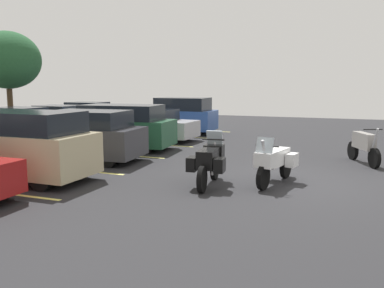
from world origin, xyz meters
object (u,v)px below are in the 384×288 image
at_px(car_champagne, 19,145).
at_px(car_far_white, 54,119).
at_px(motorcycle_second, 210,161).
at_px(car_far_navy, 86,114).
at_px(car_blue, 178,116).
at_px(car_charcoal, 83,136).
at_px(motorcycle_touring, 274,161).
at_px(car_silver, 147,125).
at_px(car_far_tan, 14,123).
at_px(car_green, 119,127).
at_px(motorcycle_third, 364,146).

xyz_separation_m(car_champagne, car_far_white, (9.99, 6.95, -0.26)).
bearing_deg(motorcycle_second, car_far_navy, 46.18).
xyz_separation_m(car_blue, car_far_white, (-1.63, 6.86, -0.24)).
distance_m(car_charcoal, car_far_navy, 11.99).
height_order(car_blue, car_far_navy, car_blue).
height_order(motorcycle_touring, car_silver, car_silver).
xyz_separation_m(car_charcoal, car_far_white, (6.95, 6.92, -0.16)).
bearing_deg(car_blue, motorcycle_touring, -144.47).
relative_size(car_champagne, car_far_white, 0.96).
xyz_separation_m(car_far_tan, car_far_white, (2.89, -0.12, -0.02)).
bearing_deg(car_charcoal, car_far_tan, 60.00).
xyz_separation_m(car_champagne, car_blue, (11.62, 0.08, -0.02)).
height_order(car_green, car_far_tan, car_green).
distance_m(car_far_tan, car_far_navy, 5.78).
relative_size(motorcycle_second, car_far_tan, 0.43).
distance_m(car_champagne, car_far_white, 12.17).
bearing_deg(motorcycle_second, car_green, 50.47).
bearing_deg(motorcycle_third, motorcycle_touring, 149.57).
bearing_deg(car_silver, motorcycle_touring, -132.69).
xyz_separation_m(car_charcoal, car_green, (2.71, 0.18, 0.04)).
bearing_deg(car_green, motorcycle_third, -88.97).
distance_m(motorcycle_touring, car_blue, 11.82).
relative_size(motorcycle_touring, car_silver, 0.45).
bearing_deg(car_far_navy, car_champagne, -151.91).
height_order(car_silver, car_far_tan, car_far_tan).
distance_m(motorcycle_touring, motorcycle_third, 4.54).
relative_size(motorcycle_touring, motorcycle_third, 1.09).
bearing_deg(motorcycle_third, motorcycle_second, 139.95).
bearing_deg(car_champagne, car_silver, 2.79).
height_order(car_champagne, car_far_white, car_champagne).
bearing_deg(car_champagne, motorcycle_third, -56.93).
bearing_deg(car_silver, car_champagne, -177.21).
distance_m(motorcycle_touring, car_champagne, 7.08).
distance_m(car_charcoal, car_blue, 8.58).
relative_size(car_blue, car_far_tan, 0.86).
bearing_deg(car_far_tan, motorcycle_touring, -110.21).
bearing_deg(car_blue, car_silver, 173.48).
distance_m(motorcycle_second, car_champagne, 5.37).
bearing_deg(motorcycle_second, car_charcoal, 71.55).
relative_size(motorcycle_touring, car_far_navy, 0.48).
relative_size(car_far_tan, car_far_white, 1.06).
distance_m(motorcycle_third, car_champagne, 10.85).
xyz_separation_m(car_green, car_silver, (2.90, 0.22, -0.20)).
height_order(motorcycle_second, car_green, car_green).
xyz_separation_m(motorcycle_touring, car_far_navy, (10.88, 13.66, 0.11)).
bearing_deg(car_champagne, car_far_white, 34.82).
relative_size(car_charcoal, car_blue, 1.03).
height_order(car_green, car_far_white, car_green).
relative_size(motorcycle_third, car_far_tan, 0.41).
xyz_separation_m(car_green, car_blue, (5.87, -0.12, 0.03)).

